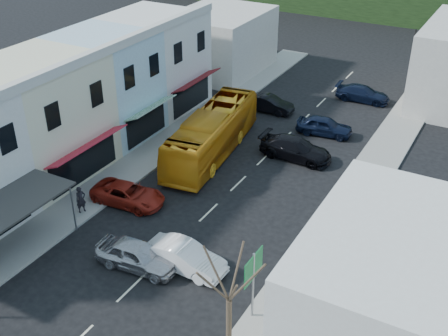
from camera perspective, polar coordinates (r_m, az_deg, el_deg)
ground at (r=32.38m, az=-5.20°, el=-8.00°), size 120.00×120.00×0.00m
sidewalk_left at (r=42.95m, az=-6.19°, el=2.24°), size 3.00×52.00×0.15m
sidewalk_right at (r=37.38m, az=13.16°, el=-2.93°), size 3.00×52.00×0.15m
shopfront_row at (r=40.87m, az=-16.30°, el=5.79°), size 8.25×30.00×8.00m
right_building at (r=23.14m, az=18.17°, el=-15.01°), size 8.00×9.00×8.00m
distant_block_left at (r=57.45m, az=-0.33°, el=12.72°), size 8.00×10.00×6.00m
bus at (r=41.05m, az=-1.22°, el=3.37°), size 3.99×11.83×3.10m
car_silver at (r=30.82m, az=-8.79°, el=-8.86°), size 4.53×2.14×1.40m
car_white at (r=30.42m, az=-3.98°, el=-9.13°), size 4.46×1.95×1.40m
car_red at (r=36.12m, az=-9.72°, el=-2.61°), size 4.74×2.28×1.40m
car_black_near at (r=41.15m, az=7.29°, el=1.86°), size 4.53×1.91×1.40m
car_navy_mid at (r=45.04m, az=10.16°, el=4.18°), size 4.58×2.31×1.40m
car_black_far at (r=48.61m, az=4.54°, el=6.52°), size 4.43×1.87×1.40m
car_navy_far at (r=52.14m, az=13.91°, el=7.36°), size 4.57×2.01×1.40m
pedestrian_left at (r=35.55m, az=-14.34°, el=-3.16°), size 0.60×0.71×1.70m
direction_sign at (r=26.79m, az=2.96°, el=-11.95°), size 0.25×1.75×3.89m
street_tree at (r=23.93m, az=0.51°, el=-13.30°), size 2.65×2.65×6.82m
traffic_signal at (r=55.73m, az=18.48°, el=10.45°), size 0.60×1.14×5.59m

